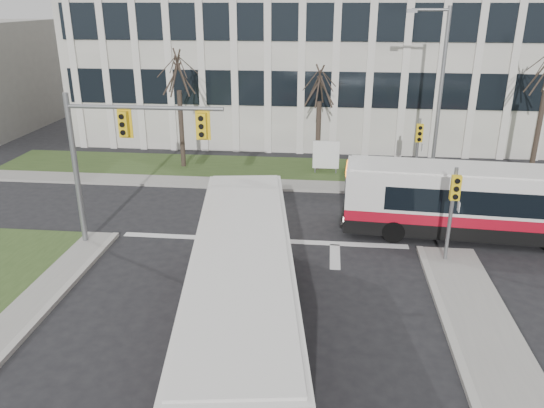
{
  "coord_description": "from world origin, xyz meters",
  "views": [
    {
      "loc": [
        2.5,
        -11.85,
        9.42
      ],
      "look_at": [
        0.47,
        7.32,
        2.0
      ],
      "focal_mm": 35.0,
      "sensor_mm": 36.0,
      "label": 1
    }
  ],
  "objects_px": {
    "streetlight": "(437,89)",
    "bus_main": "(243,298)",
    "directory_sign": "(326,155)",
    "bus_cross": "(482,204)"
  },
  "relations": [
    {
      "from": "streetlight",
      "to": "bus_main",
      "type": "distance_m",
      "value": 17.51
    },
    {
      "from": "directory_sign",
      "to": "bus_main",
      "type": "height_order",
      "value": "bus_main"
    },
    {
      "from": "streetlight",
      "to": "bus_main",
      "type": "bearing_deg",
      "value": -116.65
    },
    {
      "from": "streetlight",
      "to": "directory_sign",
      "type": "distance_m",
      "value": 6.96
    },
    {
      "from": "directory_sign",
      "to": "streetlight",
      "type": "bearing_deg",
      "value": -13.23
    },
    {
      "from": "directory_sign",
      "to": "bus_main",
      "type": "relative_size",
      "value": 0.16
    },
    {
      "from": "streetlight",
      "to": "bus_main",
      "type": "xyz_separation_m",
      "value": [
        -7.69,
        -15.32,
        -3.57
      ]
    },
    {
      "from": "bus_main",
      "to": "bus_cross",
      "type": "xyz_separation_m",
      "value": [
        8.68,
        8.62,
        -0.13
      ]
    },
    {
      "from": "bus_main",
      "to": "bus_cross",
      "type": "relative_size",
      "value": 1.08
    },
    {
      "from": "directory_sign",
      "to": "bus_cross",
      "type": "distance_m",
      "value": 10.32
    }
  ]
}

